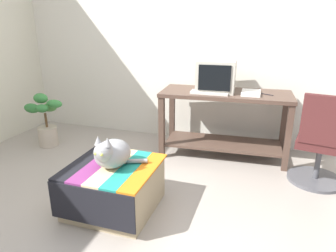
{
  "coord_description": "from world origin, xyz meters",
  "views": [
    {
      "loc": [
        0.84,
        -1.73,
        1.48
      ],
      "look_at": [
        -0.01,
        0.85,
        0.55
      ],
      "focal_mm": 32.89,
      "sensor_mm": 36.0,
      "label": 1
    }
  ],
  "objects": [
    {
      "name": "desk",
      "position": [
        0.41,
        1.6,
        0.5
      ],
      "size": [
        1.44,
        0.66,
        0.74
      ],
      "rotation": [
        0.0,
        0.0,
        0.06
      ],
      "color": "#4C382D",
      "rests_on": "ground_plane"
    },
    {
      "name": "potted_plant",
      "position": [
        -1.7,
        1.2,
        0.32
      ],
      "size": [
        0.49,
        0.32,
        0.65
      ],
      "color": "#B7A893",
      "rests_on": "ground_plane"
    },
    {
      "name": "tv_monitor",
      "position": [
        0.29,
        1.62,
        0.91
      ],
      "size": [
        0.43,
        0.43,
        0.34
      ],
      "rotation": [
        0.0,
        0.0,
        0.06
      ],
      "color": "#BCB7A8",
      "rests_on": "desk"
    },
    {
      "name": "ground_plane",
      "position": [
        0.0,
        0.0,
        0.0
      ],
      "size": [
        14.0,
        14.0,
        0.0
      ],
      "primitive_type": "plane",
      "color": "#9E9389"
    },
    {
      "name": "back_wall",
      "position": [
        0.0,
        2.05,
        1.3
      ],
      "size": [
        8.0,
        0.1,
        2.6
      ],
      "primitive_type": "cube",
      "color": "silver",
      "rests_on": "ground_plane"
    },
    {
      "name": "keyboard",
      "position": [
        0.26,
        1.46,
        0.76
      ],
      "size": [
        0.4,
        0.16,
        0.02
      ],
      "primitive_type": "cube",
      "rotation": [
        0.0,
        0.0,
        0.02
      ],
      "color": "beige",
      "rests_on": "desk"
    },
    {
      "name": "pen",
      "position": [
        0.84,
        1.6,
        0.75
      ],
      "size": [
        0.13,
        0.08,
        0.01
      ],
      "primitive_type": "cylinder",
      "rotation": [
        0.0,
        1.57,
        2.63
      ],
      "color": "black",
      "rests_on": "desk"
    },
    {
      "name": "cat",
      "position": [
        -0.27,
        0.22,
        0.5
      ],
      "size": [
        0.39,
        0.37,
        0.29
      ],
      "rotation": [
        0.0,
        0.0,
        -0.06
      ],
      "color": "gray",
      "rests_on": "ottoman_with_blanket"
    },
    {
      "name": "office_chair",
      "position": [
        1.36,
        1.2,
        0.39
      ],
      "size": [
        0.52,
        0.52,
        0.89
      ],
      "rotation": [
        0.0,
        0.0,
        2.96
      ],
      "color": "#4C4C51",
      "rests_on": "ground_plane"
    },
    {
      "name": "book",
      "position": [
        0.68,
        1.57,
        0.76
      ],
      "size": [
        0.2,
        0.29,
        0.03
      ],
      "primitive_type": "cube",
      "rotation": [
        0.0,
        0.0,
        0.03
      ],
      "color": "white",
      "rests_on": "desk"
    },
    {
      "name": "ottoman_with_blanket",
      "position": [
        -0.28,
        0.23,
        0.19
      ],
      "size": [
        0.69,
        0.7,
        0.39
      ],
      "color": "tan",
      "rests_on": "ground_plane"
    }
  ]
}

